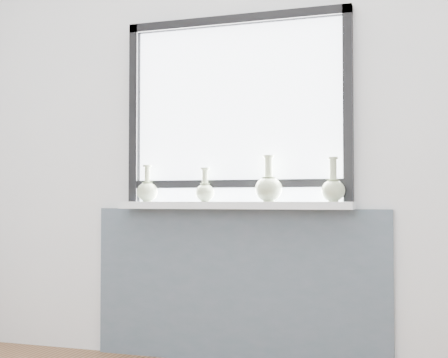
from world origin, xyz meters
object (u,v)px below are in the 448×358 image
(vase_c, at_px, (269,187))
(windowsill, at_px, (233,205))
(vase_b, at_px, (205,191))
(vase_d, at_px, (333,188))
(vase_a, at_px, (147,190))

(vase_c, bearing_deg, windowsill, 177.27)
(windowsill, relative_size, vase_b, 6.92)
(windowsill, distance_m, vase_d, 0.56)
(vase_a, distance_m, vase_b, 0.36)
(windowsill, distance_m, vase_b, 0.18)
(windowsill, relative_size, vase_a, 6.23)
(vase_c, distance_m, vase_d, 0.35)
(vase_c, height_order, vase_d, vase_c)
(windowsill, height_order, vase_b, vase_b)
(windowsill, relative_size, vase_d, 5.65)
(windowsill, xyz_separation_m, vase_a, (-0.52, 0.01, 0.09))
(windowsill, bearing_deg, vase_c, -2.73)
(windowsill, height_order, vase_a, vase_a)
(windowsill, bearing_deg, vase_d, -2.23)
(vase_a, relative_size, vase_c, 0.84)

